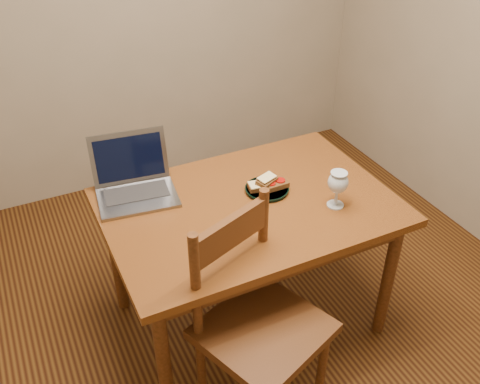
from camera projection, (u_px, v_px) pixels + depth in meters
name	position (u px, v px, depth m)	size (l,w,h in m)	color
floor	(249.00, 319.00, 2.84)	(3.20, 3.20, 0.02)	black
table	(249.00, 218.00, 2.48)	(1.30, 0.90, 0.74)	#46200B
chair	(259.00, 317.00, 2.13)	(0.59, 0.58, 0.50)	#351E0B
plate	(267.00, 189.00, 2.51)	(0.21, 0.21, 0.02)	black
sandwich_cheese	(260.00, 186.00, 2.49)	(0.10, 0.06, 0.03)	#381E0C
sandwich_tomato	(276.00, 184.00, 2.50)	(0.11, 0.07, 0.04)	#381E0C
sandwich_top	(267.00, 180.00, 2.48)	(0.10, 0.06, 0.03)	#381E0C
milk_glass	(337.00, 189.00, 2.36)	(0.09, 0.09, 0.18)	white
laptop	(134.00, 179.00, 2.47)	(0.39, 0.37, 0.26)	slate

